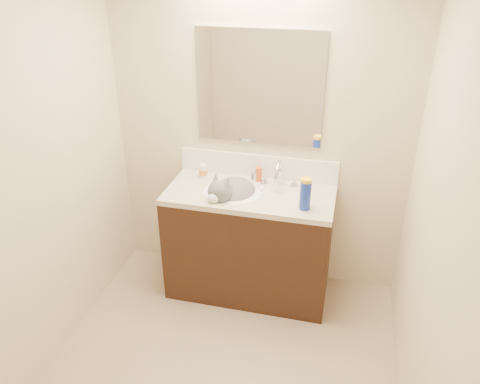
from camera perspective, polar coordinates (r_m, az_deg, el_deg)
The scene contains 16 objects.
room_shell at distance 2.21m, azimuth -4.24°, elevation 2.97°, with size 2.24×2.54×2.52m.
vanity_cabinet at distance 3.56m, azimuth 1.14°, elevation -6.46°, with size 1.20×0.55×0.82m, color black.
counter_slab at distance 3.34m, azimuth 1.21°, elevation -0.34°, with size 1.20×0.55×0.04m, color beige.
basin at distance 3.36m, azimuth -0.91°, elevation -1.09°, with size 0.45×0.36×0.14m, color white.
faucet at distance 3.38m, azimuth 4.72°, elevation 1.97°, with size 0.28×0.20×0.21m.
cat at distance 3.34m, azimuth -1.01°, elevation -0.28°, with size 0.43×0.49×0.34m.
backsplash at distance 3.52m, azimuth 2.17°, elevation 3.20°, with size 1.20×0.02×0.18m, color white.
mirror at distance 3.32m, azimuth 2.35°, elevation 12.51°, with size 0.90×0.02×0.80m, color white.
pill_bottle at distance 3.53m, azimuth -4.51°, elevation 2.55°, with size 0.06×0.06×0.10m, color white.
pill_label at distance 3.53m, azimuth -4.51°, elevation 2.47°, with size 0.07×0.07×0.04m, color orange.
silver_jar at distance 3.49m, azimuth 1.73°, elevation 1.89°, with size 0.05×0.05×0.06m, color #B7B7BC.
amber_bottle at distance 3.47m, azimuth 2.30°, elevation 2.18°, with size 0.04×0.04×0.11m, color #D55319.
toothbrush at distance 3.34m, azimuth 2.62°, elevation 0.15°, with size 0.02×0.14×0.01m, color white.
toothbrush_head at distance 3.34m, azimuth 2.62°, elevation 0.19°, with size 0.01×0.03×0.01m, color #5D9BC5.
spray_can at distance 3.10m, azimuth 7.96°, elevation -0.42°, with size 0.07×0.07×0.20m, color #172EA1.
spray_cap at distance 3.05m, azimuth 8.08°, elevation 1.26°, with size 0.07×0.07×0.04m, color yellow.
Camera 1 is at (0.64, -1.90, 2.40)m, focal length 35.00 mm.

